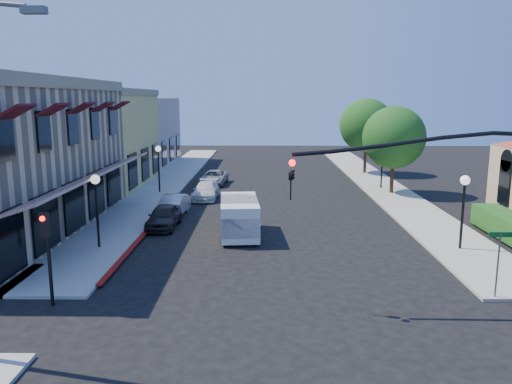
{
  "coord_description": "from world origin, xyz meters",
  "views": [
    {
      "loc": [
        -0.73,
        -14.6,
        7.07
      ],
      "look_at": [
        -1.08,
        8.93,
        2.6
      ],
      "focal_mm": 35.0,
      "sensor_mm": 36.0,
      "label": 1
    }
  ],
  "objects_px": {
    "signal_mast_arm": "(465,190)",
    "lamppost_right_far": "(382,154)",
    "street_tree_b": "(366,125)",
    "white_van": "(239,215)",
    "street_tree_a": "(394,138)",
    "lamppost_left_near": "(96,192)",
    "secondary_signal": "(47,241)",
    "parked_car_c": "(206,191)",
    "lamppost_right_near": "(464,193)",
    "parked_car_a": "(164,216)",
    "parked_car_d": "(214,177)",
    "lamppost_left_far": "(158,157)",
    "parked_car_b": "(173,206)",
    "street_name_sign": "(499,254)"
  },
  "relations": [
    {
      "from": "lamppost_left_near",
      "to": "parked_car_b",
      "type": "relative_size",
      "value": 0.94
    },
    {
      "from": "white_van",
      "to": "parked_car_a",
      "type": "xyz_separation_m",
      "value": [
        -4.24,
        1.64,
        -0.48
      ]
    },
    {
      "from": "white_van",
      "to": "signal_mast_arm",
      "type": "bearing_deg",
      "value": -48.61
    },
    {
      "from": "street_tree_a",
      "to": "lamppost_right_far",
      "type": "xyz_separation_m",
      "value": [
        -0.3,
        2.0,
        -1.46
      ]
    },
    {
      "from": "lamppost_left_near",
      "to": "white_van",
      "type": "relative_size",
      "value": 0.8
    },
    {
      "from": "street_tree_a",
      "to": "lamppost_left_near",
      "type": "xyz_separation_m",
      "value": [
        -17.3,
        -14.0,
        -1.46
      ]
    },
    {
      "from": "street_tree_b",
      "to": "parked_car_b",
      "type": "height_order",
      "value": "street_tree_b"
    },
    {
      "from": "parked_car_d",
      "to": "street_tree_a",
      "type": "bearing_deg",
      "value": -12.0
    },
    {
      "from": "lamppost_right_far",
      "to": "lamppost_right_near",
      "type": "bearing_deg",
      "value": -90.0
    },
    {
      "from": "lamppost_left_near",
      "to": "lamppost_right_far",
      "type": "height_order",
      "value": "same"
    },
    {
      "from": "lamppost_right_far",
      "to": "parked_car_a",
      "type": "relative_size",
      "value": 0.96
    },
    {
      "from": "lamppost_left_far",
      "to": "lamppost_right_far",
      "type": "height_order",
      "value": "same"
    },
    {
      "from": "street_tree_a",
      "to": "parked_car_b",
      "type": "height_order",
      "value": "street_tree_a"
    },
    {
      "from": "lamppost_left_far",
      "to": "white_van",
      "type": "height_order",
      "value": "lamppost_left_far"
    },
    {
      "from": "lamppost_right_near",
      "to": "parked_car_b",
      "type": "bearing_deg",
      "value": 155.25
    },
    {
      "from": "street_tree_b",
      "to": "white_van",
      "type": "height_order",
      "value": "street_tree_b"
    },
    {
      "from": "signal_mast_arm",
      "to": "lamppost_right_far",
      "type": "xyz_separation_m",
      "value": [
        2.64,
        22.5,
        -1.35
      ]
    },
    {
      "from": "parked_car_c",
      "to": "street_tree_a",
      "type": "bearing_deg",
      "value": 9.79
    },
    {
      "from": "parked_car_c",
      "to": "parked_car_b",
      "type": "bearing_deg",
      "value": -103.58
    },
    {
      "from": "lamppost_left_near",
      "to": "lamppost_right_near",
      "type": "distance_m",
      "value": 17.0
    },
    {
      "from": "white_van",
      "to": "parked_car_c",
      "type": "xyz_separation_m",
      "value": [
        -2.84,
        9.64,
        -0.52
      ]
    },
    {
      "from": "white_van",
      "to": "lamppost_right_far",
      "type": "bearing_deg",
      "value": 52.53
    },
    {
      "from": "secondary_signal",
      "to": "white_van",
      "type": "distance_m",
      "value": 10.87
    },
    {
      "from": "lamppost_right_near",
      "to": "parked_car_c",
      "type": "bearing_deg",
      "value": 137.94
    },
    {
      "from": "street_name_sign",
      "to": "lamppost_right_far",
      "type": "relative_size",
      "value": 0.7
    },
    {
      "from": "white_van",
      "to": "parked_car_b",
      "type": "bearing_deg",
      "value": 133.85
    },
    {
      "from": "lamppost_left_near",
      "to": "signal_mast_arm",
      "type": "bearing_deg",
      "value": -24.37
    },
    {
      "from": "street_tree_b",
      "to": "parked_car_c",
      "type": "xyz_separation_m",
      "value": [
        -13.6,
        -12.0,
        -3.96
      ]
    },
    {
      "from": "street_tree_b",
      "to": "white_van",
      "type": "distance_m",
      "value": 24.41
    },
    {
      "from": "lamppost_left_far",
      "to": "street_name_sign",
      "type": "bearing_deg",
      "value": -51.06
    },
    {
      "from": "lamppost_right_near",
      "to": "parked_car_c",
      "type": "height_order",
      "value": "lamppost_right_near"
    },
    {
      "from": "street_tree_b",
      "to": "lamppost_right_far",
      "type": "distance_m",
      "value": 8.21
    },
    {
      "from": "street_tree_b",
      "to": "parked_car_a",
      "type": "distance_m",
      "value": 25.3
    },
    {
      "from": "signal_mast_arm",
      "to": "lamppost_left_far",
      "type": "xyz_separation_m",
      "value": [
        -14.36,
        20.5,
        -1.35
      ]
    },
    {
      "from": "lamppost_right_near",
      "to": "parked_car_a",
      "type": "distance_m",
      "value": 15.38
    },
    {
      "from": "lamppost_left_near",
      "to": "parked_car_c",
      "type": "bearing_deg",
      "value": 72.86
    },
    {
      "from": "secondary_signal",
      "to": "street_tree_a",
      "type": "bearing_deg",
      "value": 50.79
    },
    {
      "from": "street_tree_b",
      "to": "parked_car_a",
      "type": "xyz_separation_m",
      "value": [
        -15.0,
        -20.0,
        -3.91
      ]
    },
    {
      "from": "parked_car_a",
      "to": "lamppost_left_near",
      "type": "bearing_deg",
      "value": -118.18
    },
    {
      "from": "street_tree_a",
      "to": "secondary_signal",
      "type": "relative_size",
      "value": 1.95
    },
    {
      "from": "lamppost_right_near",
      "to": "parked_car_a",
      "type": "height_order",
      "value": "lamppost_right_near"
    },
    {
      "from": "signal_mast_arm",
      "to": "lamppost_left_near",
      "type": "height_order",
      "value": "signal_mast_arm"
    },
    {
      "from": "lamppost_left_far",
      "to": "parked_car_b",
      "type": "height_order",
      "value": "lamppost_left_far"
    },
    {
      "from": "white_van",
      "to": "parked_car_d",
      "type": "relative_size",
      "value": 1.08
    },
    {
      "from": "street_name_sign",
      "to": "parked_car_a",
      "type": "xyz_separation_m",
      "value": [
        -13.7,
        9.8,
        -1.06
      ]
    },
    {
      "from": "lamppost_left_far",
      "to": "parked_car_d",
      "type": "xyz_separation_m",
      "value": [
        3.7,
        4.0,
        -2.16
      ]
    },
    {
      "from": "lamppost_left_far",
      "to": "lamppost_right_near",
      "type": "relative_size",
      "value": 1.0
    },
    {
      "from": "lamppost_right_far",
      "to": "street_name_sign",
      "type": "bearing_deg",
      "value": -92.63
    },
    {
      "from": "lamppost_left_near",
      "to": "parked_car_d",
      "type": "relative_size",
      "value": 0.86
    },
    {
      "from": "secondary_signal",
      "to": "lamppost_right_far",
      "type": "relative_size",
      "value": 0.93
    }
  ]
}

